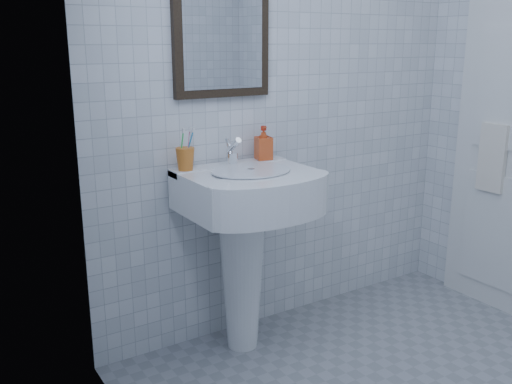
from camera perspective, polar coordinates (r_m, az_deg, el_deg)
wall_back at (r=2.99m, az=3.18°, el=10.06°), size 2.20×0.02×2.50m
wall_left at (r=1.40m, az=-4.79°, el=4.59°), size 0.02×2.40×2.50m
washbasin at (r=2.73m, az=-1.16°, el=-3.79°), size 0.61×0.44×0.93m
faucet at (r=2.73m, az=-2.40°, el=3.89°), size 0.06×0.12×0.14m
toothbrush_cup at (r=2.63m, az=-7.09°, el=3.29°), size 0.10×0.10×0.10m
soap_dispenser at (r=2.85m, az=0.76°, el=4.94°), size 0.09×0.09×0.17m
wall_mirror at (r=2.76m, az=-3.43°, el=15.89°), size 0.50×0.04×0.62m
towel_ring at (r=3.42m, az=23.04°, el=6.14°), size 0.01×0.18×0.18m
hand_towel at (r=3.43m, az=22.55°, el=3.16°), size 0.03×0.16×0.38m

